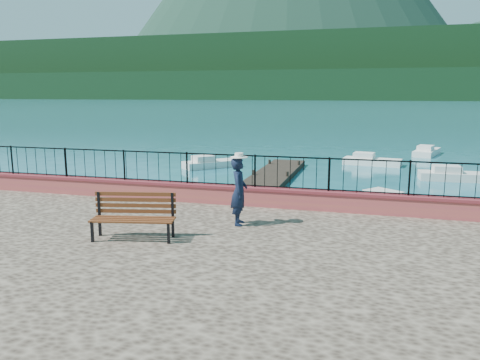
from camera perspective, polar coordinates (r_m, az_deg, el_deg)
The scene contains 15 objects.
ground at distance 11.23m, azimuth -1.36°, elevation -13.54°, with size 2000.00×2000.00×0.00m, color #19596B.
parapet at distance 14.17m, azimuth 3.00°, elevation -2.06°, with size 28.00×0.46×0.58m, color #AD4F3E.
railing at distance 14.02m, azimuth 3.03°, elevation 0.99°, with size 27.00×0.05×0.95m, color black.
dock at distance 22.80m, azimuth 2.66°, elevation -0.64°, with size 2.00×16.00×0.30m, color #2D231C.
far_forest at distance 309.84m, azimuth 15.40°, elevation 11.06°, with size 900.00×60.00×18.00m, color black.
foothills at distance 370.21m, azimuth 15.59°, elevation 12.93°, with size 900.00×120.00×44.00m, color black.
park_bench at distance 11.29m, azimuth -12.84°, elevation -5.48°, with size 2.03×1.02×1.08m.
person at distance 12.08m, azimuth -0.12°, elevation -1.40°, with size 0.64×0.42×1.76m, color black.
hat at distance 11.92m, azimuth -0.12°, elevation 3.04°, with size 0.44×0.44×0.12m, color white.
boat_0 at distance 18.68m, azimuth -7.01°, elevation -2.45°, with size 3.67×1.30×0.80m, color silver.
boat_1 at distance 19.08m, azimuth 18.36°, elevation -2.64°, with size 3.68×1.30×0.80m, color silver.
boat_2 at distance 27.35m, azimuth 25.06°, elevation 0.78°, with size 3.89×1.30×0.80m, color silver.
boat_3 at distance 29.13m, azimuth -3.57°, elevation 2.31°, with size 3.47×1.30×0.80m, color silver.
boat_4 at distance 31.29m, azimuth 15.83°, elevation 2.50°, with size 3.58×1.30×0.80m, color white.
boat_5 at distance 37.60m, azimuth 21.83°, elevation 3.45°, with size 3.89×1.30×0.80m, color silver.
Camera 1 is at (3.02, -9.79, 4.59)m, focal length 35.00 mm.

